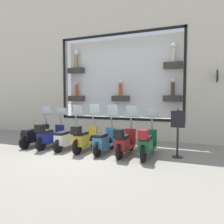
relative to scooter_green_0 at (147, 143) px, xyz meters
name	(u,v)px	position (x,y,z in m)	size (l,w,h in m)	color
ground_plane	(84,155)	(-0.39, 2.12, -0.48)	(120.00, 120.00, 0.00)	gray
building_facade	(120,47)	(3.21, 2.12, 3.97)	(1.17, 36.00, 8.70)	beige
scooter_green_0	(147,143)	(0.00, 0.00, 0.00)	(1.81, 0.61, 1.58)	black
scooter_red_1	(124,142)	(0.00, 0.78, 0.00)	(1.80, 0.60, 1.68)	black
scooter_teal_2	(104,141)	(0.06, 1.55, -0.04)	(1.80, 0.60, 1.70)	black
scooter_yellow_3	(84,138)	(0.00, 2.33, 0.01)	(1.81, 0.60, 1.72)	black
scooter_white_4	(67,138)	(0.06, 3.10, -0.06)	(1.80, 0.60, 1.67)	black
scooter_navy_5	(49,136)	(0.00, 3.88, -0.01)	(1.80, 0.61, 1.54)	black
scooter_black_6	(35,136)	(0.06, 4.65, -0.05)	(1.80, 0.61, 1.61)	black
shop_sign_post	(178,132)	(0.46, -0.91, 0.37)	(0.36, 0.45, 1.59)	#232326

